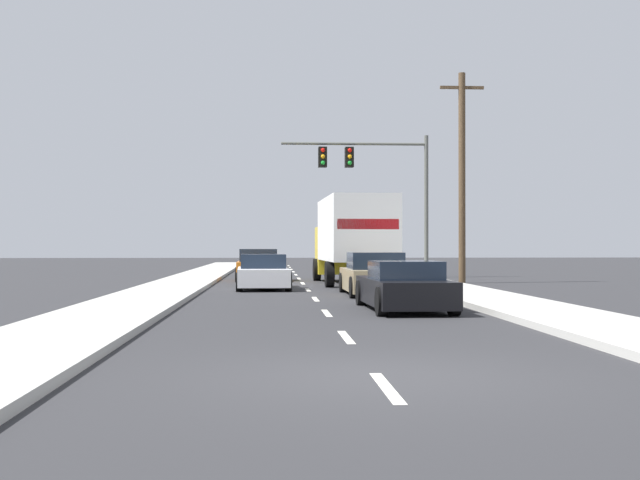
{
  "coord_description": "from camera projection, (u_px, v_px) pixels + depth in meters",
  "views": [
    {
      "loc": [
        -1.24,
        -9.87,
        1.54
      ],
      "look_at": [
        0.27,
        16.56,
        1.71
      ],
      "focal_mm": 47.3,
      "sensor_mm": 36.0,
      "label": 1
    }
  ],
  "objects": [
    {
      "name": "sidewalk_right",
      "position": [
        439.0,
        286.0,
        30.15
      ],
      "size": [
        2.35,
        80.0,
        0.14
      ],
      "primitive_type": "cube",
      "color": "#B2AFA8",
      "rests_on": "ground_plane"
    },
    {
      "name": "car_orange",
      "position": [
        258.0,
        266.0,
        36.84
      ],
      "size": [
        1.97,
        4.1,
        1.38
      ],
      "color": "orange",
      "rests_on": "ground_plane"
    },
    {
      "name": "car_tan",
      "position": [
        375.0,
        276.0,
        26.06
      ],
      "size": [
        1.95,
        4.26,
        1.32
      ],
      "color": "tan",
      "rests_on": "ground_plane"
    },
    {
      "name": "sidewalk_left",
      "position": [
        173.0,
        287.0,
        29.62
      ],
      "size": [
        2.35,
        80.0,
        0.14
      ],
      "primitive_type": "cube",
      "color": "#B2AFA8",
      "rests_on": "ground_plane"
    },
    {
      "name": "car_white",
      "position": [
        263.0,
        273.0,
        29.69
      ],
      "size": [
        1.98,
        4.54,
        1.23
      ],
      "color": "white",
      "rests_on": "ground_plane"
    },
    {
      "name": "traffic_signal_mast",
      "position": [
        367.0,
        170.0,
        40.18
      ],
      "size": [
        7.06,
        0.69,
        6.82
      ],
      "color": "#595B56",
      "rests_on": "ground_plane"
    },
    {
      "name": "utility_pole_mid",
      "position": [
        462.0,
        175.0,
        34.34
      ],
      "size": [
        1.8,
        0.28,
        8.59
      ],
      "color": "brown",
      "rests_on": "ground_plane"
    },
    {
      "name": "car_black",
      "position": [
        404.0,
        287.0,
        19.96
      ],
      "size": [
        1.92,
        4.53,
        1.17
      ],
      "color": "black",
      "rests_on": "ground_plane"
    },
    {
      "name": "ground_plane",
      "position": [
        302.0,
        283.0,
        34.88
      ],
      "size": [
        140.0,
        140.0,
        0.0
      ],
      "primitive_type": "plane",
      "color": "#2B2B2D"
    },
    {
      "name": "box_truck",
      "position": [
        353.0,
        235.0,
        33.24
      ],
      "size": [
        2.78,
        8.84,
        3.36
      ],
      "color": "white",
      "rests_on": "ground_plane"
    },
    {
      "name": "lane_markings",
      "position": [
        303.0,
        283.0,
        34.05
      ],
      "size": [
        0.14,
        62.0,
        0.01
      ],
      "color": "silver",
      "rests_on": "ground_plane"
    }
  ]
}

